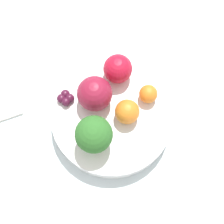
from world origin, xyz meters
TOP-DOWN VIEW (x-y plane):
  - ground_plane at (0.00, 0.00)m, footprint 6.00×6.00m
  - table_surface at (0.00, 0.00)m, footprint 1.20×1.20m
  - bowl at (0.00, 0.00)m, footprint 0.23×0.23m
  - broccoli at (-0.05, 0.02)m, footprint 0.06×0.06m
  - apple_red at (0.08, -0.00)m, footprint 0.05×0.05m
  - apple_green at (0.02, 0.03)m, footprint 0.06×0.06m
  - orange_front at (0.04, -0.06)m, footprint 0.03×0.03m
  - orange_back at (-0.00, -0.03)m, footprint 0.04×0.04m
  - grape_cluster at (0.02, 0.09)m, footprint 0.03×0.03m

SIDE VIEW (x-z plane):
  - ground_plane at x=0.00m, z-range 0.00..0.00m
  - table_surface at x=0.00m, z-range 0.00..0.02m
  - bowl at x=0.00m, z-range 0.02..0.06m
  - grape_cluster at x=0.02m, z-range 0.06..0.08m
  - orange_front at x=0.04m, z-range 0.06..0.09m
  - orange_back at x=0.00m, z-range 0.06..0.10m
  - apple_red at x=0.08m, z-range 0.06..0.11m
  - apple_green at x=0.02m, z-range 0.06..0.12m
  - broccoli at x=-0.05m, z-range 0.06..0.14m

